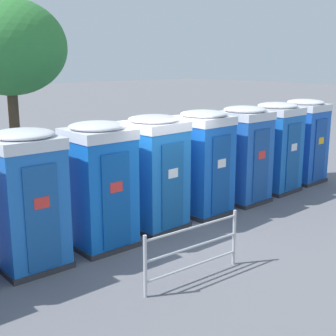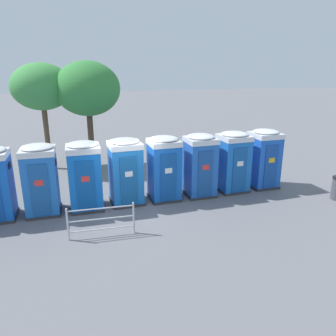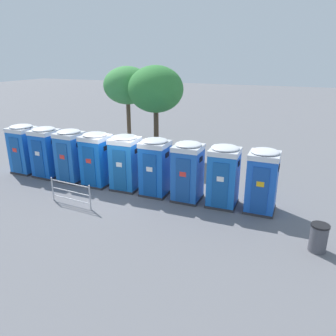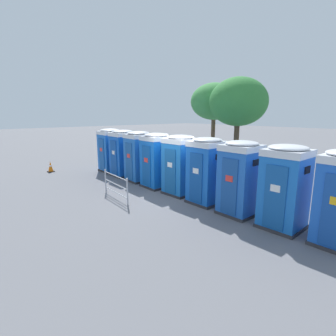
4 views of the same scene
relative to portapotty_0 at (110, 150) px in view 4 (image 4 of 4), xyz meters
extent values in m
plane|color=slate|center=(6.04, -0.29, -1.28)|extent=(120.00, 120.00, 0.00)
cube|color=#2D2D33|center=(0.00, 0.01, -1.23)|extent=(1.23, 1.21, 0.10)
cube|color=blue|center=(0.00, 0.01, -0.13)|extent=(1.17, 1.16, 2.10)
cube|color=#144E9E|center=(-0.01, -0.58, -0.21)|extent=(0.63, 0.04, 1.85)
cube|color=red|center=(-0.01, -0.60, 0.07)|extent=(0.28, 0.01, 0.20)
cube|color=black|center=(0.59, 0.00, 0.60)|extent=(0.03, 0.36, 0.20)
cube|color=silver|center=(0.00, 0.01, 1.02)|extent=(1.20, 1.19, 0.20)
ellipsoid|color=silver|center=(0.00, 0.01, 1.17)|extent=(1.14, 1.13, 0.18)
cube|color=#2D2D33|center=(1.51, -0.03, -1.23)|extent=(1.22, 1.22, 0.10)
cube|color=blue|center=(1.51, -0.03, -0.13)|extent=(1.16, 1.16, 2.10)
cube|color=#0E449B|center=(1.50, -0.62, -0.21)|extent=(0.63, 0.04, 1.85)
cube|color=white|center=(1.50, -0.63, 0.07)|extent=(0.28, 0.01, 0.20)
cube|color=black|center=(2.09, -0.04, 0.60)|extent=(0.03, 0.36, 0.20)
cube|color=silver|center=(1.51, -0.03, 1.02)|extent=(1.20, 1.19, 0.20)
ellipsoid|color=silver|center=(1.51, -0.03, 1.17)|extent=(1.14, 1.14, 0.18)
cube|color=#2D2D33|center=(3.02, -0.02, -1.23)|extent=(1.21, 1.23, 0.10)
cube|color=blue|center=(3.02, -0.02, -0.13)|extent=(1.15, 1.18, 2.10)
cube|color=#174F99|center=(3.00, -0.60, -0.21)|extent=(0.61, 0.05, 1.85)
cube|color=red|center=(3.00, -0.62, 0.07)|extent=(0.28, 0.02, 0.20)
cube|color=black|center=(3.59, -0.03, 0.60)|extent=(0.04, 0.36, 0.20)
cube|color=silver|center=(3.02, -0.02, 1.02)|extent=(1.19, 1.21, 0.20)
ellipsoid|color=silver|center=(3.02, -0.02, 1.17)|extent=(1.13, 1.15, 0.18)
cube|color=#2D2D33|center=(4.53, -0.05, -1.23)|extent=(1.22, 1.22, 0.10)
cube|color=blue|center=(4.53, -0.05, -0.13)|extent=(1.17, 1.16, 2.10)
cube|color=#0D4B9E|center=(4.52, -0.63, -0.21)|extent=(0.63, 0.04, 1.85)
cube|color=red|center=(4.52, -0.65, 0.07)|extent=(0.28, 0.01, 0.20)
cube|color=black|center=(5.11, -0.06, 0.60)|extent=(0.03, 0.36, 0.20)
cube|color=silver|center=(4.53, -0.05, 1.02)|extent=(1.20, 1.20, 0.20)
ellipsoid|color=silver|center=(4.53, -0.05, 1.17)|extent=(1.14, 1.14, 0.18)
cube|color=#2D2D33|center=(6.04, 0.04, -1.23)|extent=(1.24, 1.24, 0.10)
cube|color=blue|center=(6.04, 0.04, -0.13)|extent=(1.19, 1.18, 2.10)
cube|color=#135299|center=(6.06, -0.55, -0.21)|extent=(0.63, 0.05, 1.85)
cube|color=white|center=(6.06, -0.56, 0.07)|extent=(0.28, 0.02, 0.20)
cube|color=black|center=(6.62, 0.06, 0.60)|extent=(0.04, 0.36, 0.20)
cube|color=silver|center=(6.04, 0.04, 1.02)|extent=(1.22, 1.22, 0.20)
ellipsoid|color=silver|center=(6.04, 0.04, 1.17)|extent=(1.16, 1.16, 0.18)
cube|color=#2D2D33|center=(7.55, 0.00, -1.23)|extent=(1.18, 1.21, 0.10)
cube|color=blue|center=(7.55, 0.00, -0.13)|extent=(1.12, 1.15, 2.10)
cube|color=#104597|center=(7.56, -0.59, -0.21)|extent=(0.61, 0.04, 1.85)
cube|color=white|center=(7.56, -0.61, 0.07)|extent=(0.28, 0.01, 0.20)
cube|color=black|center=(8.12, 0.00, 0.60)|extent=(0.03, 0.36, 0.20)
cube|color=silver|center=(7.55, 0.00, 1.02)|extent=(1.15, 1.19, 0.20)
ellipsoid|color=silver|center=(7.55, 0.00, 1.17)|extent=(1.10, 1.13, 0.18)
cube|color=#2D2D33|center=(9.06, -0.02, -1.23)|extent=(1.16, 1.20, 0.10)
cube|color=blue|center=(9.06, -0.02, -0.13)|extent=(1.11, 1.14, 2.10)
cube|color=#174793|center=(9.06, -0.61, -0.21)|extent=(0.61, 0.03, 1.85)
cube|color=red|center=(9.06, -0.63, 0.07)|extent=(0.28, 0.01, 0.20)
cube|color=black|center=(9.63, -0.02, 0.60)|extent=(0.03, 0.36, 0.20)
cube|color=silver|center=(9.06, -0.02, 1.02)|extent=(1.14, 1.18, 0.20)
ellipsoid|color=silver|center=(9.06, -0.02, 1.17)|extent=(1.09, 1.12, 0.18)
cube|color=#2D2D33|center=(10.57, 0.03, -1.23)|extent=(1.22, 1.23, 0.10)
cube|color=blue|center=(10.57, 0.03, -0.13)|extent=(1.16, 1.17, 2.10)
cube|color=#134D99|center=(10.59, -0.55, -0.21)|extent=(0.62, 0.05, 1.85)
cube|color=white|center=(10.59, -0.57, 0.07)|extent=(0.28, 0.02, 0.20)
cube|color=black|center=(11.15, 0.05, 0.60)|extent=(0.03, 0.36, 0.20)
cube|color=silver|center=(10.57, 0.03, 1.02)|extent=(1.20, 1.20, 0.20)
ellipsoid|color=silver|center=(10.57, 0.03, 1.17)|extent=(1.14, 1.14, 0.18)
cube|color=#15449B|center=(12.09, -0.50, -0.21)|extent=(0.61, 0.04, 1.85)
cube|color=yellow|center=(12.09, -0.51, 0.07)|extent=(0.28, 0.01, 0.20)
cylinder|color=#4C3826|center=(5.18, 5.20, 0.37)|extent=(0.29, 0.29, 3.31)
ellipsoid|color=#337F38|center=(5.18, 5.20, 2.76)|extent=(3.19, 3.19, 2.67)
cylinder|color=brown|center=(3.04, 5.71, 0.48)|extent=(0.26, 0.26, 3.52)
ellipsoid|color=#3D8C42|center=(3.04, 5.71, 2.86)|extent=(2.91, 2.91, 2.27)
cube|color=black|center=(-2.09, -2.87, -1.26)|extent=(0.36, 0.36, 0.04)
cone|color=orange|center=(-2.09, -2.87, -0.94)|extent=(0.28, 0.28, 0.60)
cylinder|color=white|center=(-2.09, -2.87, -0.91)|extent=(0.17, 0.17, 0.07)
cylinder|color=#B7B7BC|center=(3.83, -2.33, -0.76)|extent=(0.06, 0.06, 1.05)
cylinder|color=#B7B7BC|center=(5.83, -2.47, -0.76)|extent=(0.06, 0.06, 1.05)
cylinder|color=#B7B7BC|center=(4.83, -2.40, -0.33)|extent=(2.00, 0.17, 0.04)
cylinder|color=#B7B7BC|center=(4.83, -2.40, -0.68)|extent=(2.00, 0.17, 0.04)
cylinder|color=#B7B7BC|center=(4.83, -2.40, -1.03)|extent=(2.00, 0.17, 0.04)
camera|label=1|loc=(-0.46, -7.64, 2.43)|focal=50.00mm
camera|label=2|loc=(4.10, -11.74, 3.80)|focal=35.00mm
camera|label=3|loc=(13.32, -12.22, 4.58)|focal=35.00mm
camera|label=4|loc=(14.00, -7.43, 2.13)|focal=28.00mm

